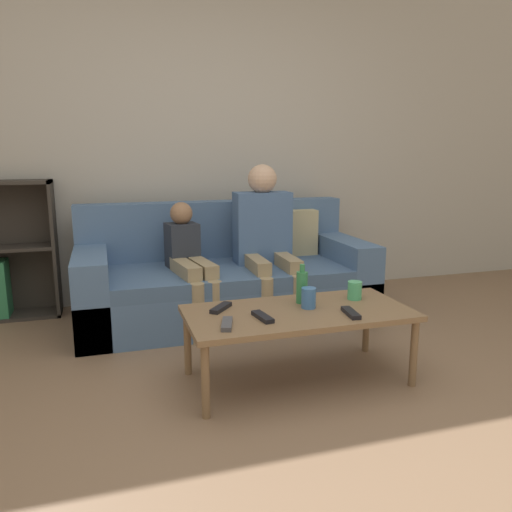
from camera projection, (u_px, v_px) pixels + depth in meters
name	position (u px, v px, depth m)	size (l,w,h in m)	color
ground_plane	(299.00, 447.00, 2.07)	(22.00, 22.00, 0.00)	#84664C
wall_back	(191.00, 140.00, 4.03)	(12.00, 0.06, 2.60)	#B7B2A8
couch	(225.00, 280.00, 3.70)	(2.08, 0.92, 0.83)	#4C6B93
coffee_table	(298.00, 317.00, 2.62)	(1.18, 0.57, 0.39)	brown
person_adult	(265.00, 231.00, 3.63)	(0.41, 0.64, 1.12)	#9E8966
person_child	(189.00, 259.00, 3.43)	(0.30, 0.65, 0.86)	#9E8966
cup_near	(309.00, 298.00, 2.64)	(0.08, 0.08, 0.11)	#3D70B2
cup_far	(355.00, 290.00, 2.80)	(0.08, 0.08, 0.10)	#4CB77A
tv_remote_0	(263.00, 317.00, 2.48)	(0.07, 0.18, 0.02)	black
tv_remote_1	(351.00, 313.00, 2.54)	(0.07, 0.17, 0.02)	black
tv_remote_2	(227.00, 324.00, 2.37)	(0.09, 0.18, 0.02)	#47474C
tv_remote_3	(221.00, 308.00, 2.62)	(0.15, 0.16, 0.02)	black
bottle	(302.00, 287.00, 2.73)	(0.06, 0.06, 0.22)	#33844C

